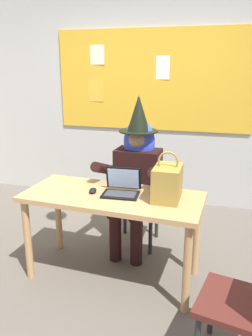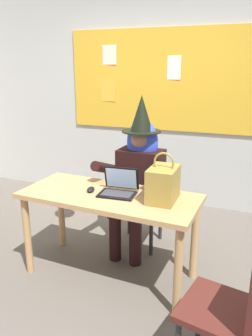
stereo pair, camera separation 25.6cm
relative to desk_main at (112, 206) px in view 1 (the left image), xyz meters
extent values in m
plane|color=#5B544C|center=(-0.05, -0.01, -0.63)|extent=(24.00, 24.00, 0.00)
cube|color=#B2B2AD|center=(-0.05, 1.83, 0.76)|extent=(5.57, 0.10, 2.79)
cube|color=gold|center=(-0.05, 1.77, 0.92)|extent=(2.40, 0.02, 1.20)
cube|color=#F4E0C6|center=(-0.76, 1.75, 1.22)|extent=(0.22, 0.01, 0.23)
cube|color=white|center=(0.08, 1.75, 1.06)|extent=(0.17, 0.01, 0.27)
cube|color=gold|center=(-0.77, 1.75, 0.77)|extent=(0.20, 0.01, 0.26)
cube|color=tan|center=(0.00, 0.00, 0.08)|extent=(1.46, 0.69, 0.04)
cylinder|color=tan|center=(-0.67, -0.21, -0.29)|extent=(0.06, 0.06, 0.70)
cylinder|color=tan|center=(0.64, -0.28, -0.29)|extent=(0.06, 0.06, 0.70)
cylinder|color=tan|center=(-0.64, 0.28, -0.29)|extent=(0.06, 0.06, 0.70)
cylinder|color=tan|center=(0.67, 0.21, -0.29)|extent=(0.06, 0.06, 0.70)
cube|color=#2D3347|center=(0.06, 0.59, -0.21)|extent=(0.42, 0.42, 0.04)
cube|color=#2D3347|center=(0.06, 0.78, 0.04)|extent=(0.38, 0.04, 0.45)
cylinder|color=#262628|center=(0.23, 0.42, -0.43)|extent=(0.04, 0.04, 0.41)
cylinder|color=#262628|center=(-0.11, 0.42, -0.43)|extent=(0.04, 0.04, 0.41)
cylinder|color=#262628|center=(0.23, 0.76, -0.43)|extent=(0.04, 0.04, 0.41)
cylinder|color=#262628|center=(-0.11, 0.76, -0.43)|extent=(0.04, 0.04, 0.41)
cylinder|color=black|center=(0.15, 0.23, -0.41)|extent=(0.11, 0.11, 0.45)
cylinder|color=black|center=(-0.05, 0.24, -0.41)|extent=(0.11, 0.11, 0.45)
cylinder|color=black|center=(0.15, 0.39, -0.16)|extent=(0.17, 0.43, 0.15)
cylinder|color=black|center=(-0.05, 0.40, -0.16)|extent=(0.17, 0.43, 0.15)
cube|color=black|center=(0.06, 0.61, 0.07)|extent=(0.43, 0.28, 0.52)
cylinder|color=black|center=(0.30, 0.37, 0.19)|extent=(0.11, 0.47, 0.24)
cylinder|color=black|center=(-0.20, 0.39, 0.19)|extent=(0.11, 0.47, 0.24)
sphere|color=#A37A60|center=(0.06, 0.61, 0.43)|extent=(0.20, 0.20, 0.20)
ellipsoid|color=blue|center=(0.06, 0.64, 0.39)|extent=(0.31, 0.23, 0.44)
cylinder|color=black|center=(0.06, 0.61, 0.51)|extent=(0.36, 0.36, 0.01)
cone|color=black|center=(0.06, 0.61, 0.67)|extent=(0.21, 0.21, 0.33)
cube|color=black|center=(0.07, 0.00, 0.11)|extent=(0.30, 0.21, 0.01)
cube|color=#333338|center=(0.07, 0.00, 0.12)|extent=(0.25, 0.16, 0.00)
cube|color=black|center=(0.06, 0.12, 0.21)|extent=(0.29, 0.07, 0.19)
cube|color=#99B7E0|center=(0.06, 0.11, 0.21)|extent=(0.26, 0.06, 0.17)
ellipsoid|color=black|center=(-0.17, 0.00, 0.12)|extent=(0.08, 0.12, 0.03)
cube|color=olive|center=(0.43, 0.03, 0.23)|extent=(0.20, 0.30, 0.26)
torus|color=olive|center=(0.43, 0.03, 0.40)|extent=(0.16, 0.02, 0.16)
cube|color=#4C1E19|center=(0.95, -0.65, -0.22)|extent=(0.50, 0.50, 0.04)
cylinder|color=#262628|center=(0.82, -0.45, -0.44)|extent=(0.04, 0.04, 0.39)
camera|label=1|loc=(0.78, -2.37, 1.08)|focal=35.98mm
camera|label=2|loc=(1.02, -2.29, 1.08)|focal=35.98mm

